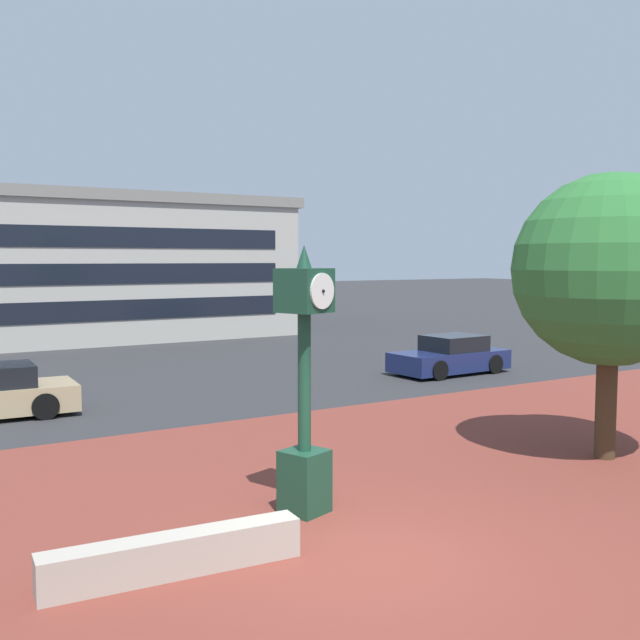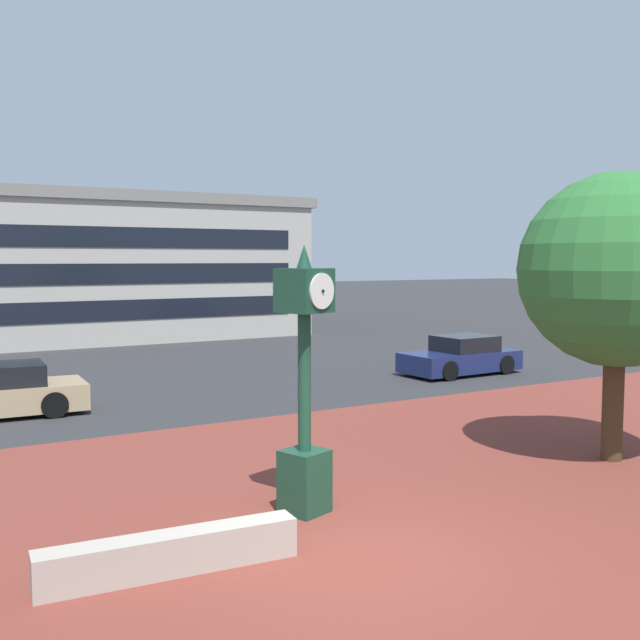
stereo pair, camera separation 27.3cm
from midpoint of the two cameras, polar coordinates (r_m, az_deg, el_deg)
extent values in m
plane|color=#2D2D30|center=(9.98, 3.09, -17.89)|extent=(200.00, 200.00, 0.00)
cube|color=brown|center=(11.67, -3.13, -14.44)|extent=(44.00, 12.27, 0.01)
cube|color=#ADA393|center=(9.58, -12.03, -17.35)|extent=(3.22, 0.66, 0.50)
cube|color=#19422D|center=(11.41, -1.91, -12.37)|extent=(0.77, 0.77, 0.96)
cylinder|color=#19422D|center=(11.06, -1.93, -4.81)|extent=(0.20, 0.20, 2.08)
cube|color=#19422D|center=(10.91, -1.95, 2.30)|extent=(0.83, 0.83, 0.66)
cylinder|color=white|center=(11.14, -3.29, 2.35)|extent=(0.51, 0.20, 0.53)
sphere|color=black|center=(11.15, -3.36, 2.35)|extent=(0.05, 0.05, 0.05)
cylinder|color=white|center=(10.69, -0.56, 2.25)|extent=(0.51, 0.20, 0.53)
sphere|color=black|center=(10.68, -0.47, 2.25)|extent=(0.05, 0.05, 0.05)
cone|color=#19422D|center=(10.90, -1.96, 4.93)|extent=(0.23, 0.23, 0.35)
cylinder|color=#42301E|center=(15.21, 20.77, -5.82)|extent=(0.39, 0.39, 2.26)
sphere|color=#2D7033|center=(14.97, 21.05, 3.66)|extent=(3.67, 3.67, 3.67)
sphere|color=#2D7033|center=(16.04, 21.41, 2.39)|extent=(2.38, 2.38, 2.38)
cylinder|color=black|center=(18.99, -20.87, -6.25)|extent=(0.65, 0.25, 0.64)
cylinder|color=black|center=(20.60, -21.54, -5.42)|extent=(0.65, 0.25, 0.64)
cube|color=navy|center=(25.08, 9.65, -3.11)|extent=(4.11, 1.94, 0.64)
cube|color=black|center=(25.15, 10.01, -1.81)|extent=(1.92, 1.61, 0.56)
cylinder|color=black|center=(23.64, 8.84, -3.87)|extent=(0.65, 0.24, 0.64)
cylinder|color=black|center=(24.89, 6.21, -3.41)|extent=(0.65, 0.24, 0.64)
cylinder|color=black|center=(25.40, 13.02, -3.34)|extent=(0.65, 0.24, 0.64)
cylinder|color=black|center=(26.56, 10.37, -2.94)|extent=(0.65, 0.24, 0.64)
cube|color=black|center=(32.65, -22.53, 0.44)|extent=(23.97, 0.04, 0.90)
cube|color=black|center=(32.58, -22.62, 3.24)|extent=(23.97, 0.04, 0.90)
cube|color=black|center=(32.59, -22.71, 6.04)|extent=(23.97, 0.04, 0.90)
camera|label=1|loc=(0.14, -90.72, -0.06)|focal=41.39mm
camera|label=2|loc=(0.14, 89.28, 0.06)|focal=41.39mm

